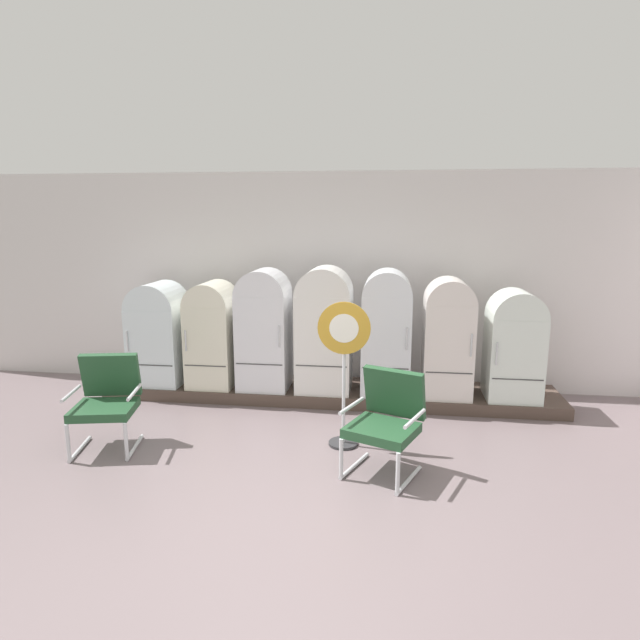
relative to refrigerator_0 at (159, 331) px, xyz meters
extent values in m
cube|color=slate|center=(2.35, -2.93, -0.92)|extent=(12.00, 10.00, 0.05)
cube|color=silver|center=(2.35, 0.73, 0.63)|extent=(11.76, 0.12, 3.04)
cube|color=#47443F|center=(2.35, 0.72, 1.80)|extent=(11.76, 0.07, 0.06)
cube|color=#4B3B32|center=(2.35, 0.09, -0.81)|extent=(6.08, 0.95, 0.16)
cube|color=white|center=(0.00, 0.00, -0.21)|extent=(0.69, 0.69, 1.05)
cylinder|color=white|center=(0.00, 0.00, 0.32)|extent=(0.69, 0.67, 0.69)
cube|color=#383838|center=(0.00, -0.35, -0.40)|extent=(0.63, 0.01, 0.01)
cylinder|color=silver|center=(-0.28, -0.36, -0.08)|extent=(0.02, 0.02, 0.28)
cube|color=silver|center=(0.77, 0.00, -0.17)|extent=(0.61, 0.69, 1.12)
cylinder|color=silver|center=(0.77, 0.00, 0.38)|extent=(0.61, 0.67, 0.61)
cube|color=#383838|center=(0.77, -0.35, -0.38)|extent=(0.56, 0.01, 0.01)
cylinder|color=silver|center=(0.52, -0.36, -0.04)|extent=(0.02, 0.02, 0.28)
cube|color=silver|center=(1.49, -0.04, -0.10)|extent=(0.66, 0.62, 1.27)
cylinder|color=silver|center=(1.49, -0.04, 0.54)|extent=(0.66, 0.60, 0.66)
cube|color=#383838|center=(1.49, -0.35, -0.33)|extent=(0.61, 0.01, 0.01)
cylinder|color=silver|center=(1.76, -0.36, 0.05)|extent=(0.02, 0.02, 0.28)
cube|color=white|center=(2.30, -0.01, -0.09)|extent=(0.71, 0.66, 1.29)
cylinder|color=white|center=(2.30, -0.01, 0.55)|extent=(0.71, 0.65, 0.71)
cube|color=#383838|center=(2.30, -0.35, -0.32)|extent=(0.65, 0.01, 0.01)
cylinder|color=silver|center=(2.59, -0.36, 0.06)|extent=(0.02, 0.02, 0.28)
cube|color=white|center=(3.11, -0.01, -0.08)|extent=(0.62, 0.67, 1.30)
cylinder|color=white|center=(3.11, -0.01, 0.57)|extent=(0.62, 0.66, 0.62)
cube|color=#383838|center=(3.11, -0.35, -0.32)|extent=(0.57, 0.01, 0.01)
cylinder|color=silver|center=(3.36, -0.36, 0.07)|extent=(0.02, 0.02, 0.28)
cube|color=silver|center=(3.89, -0.01, -0.13)|extent=(0.61, 0.66, 1.21)
cylinder|color=silver|center=(3.89, -0.01, 0.48)|extent=(0.61, 0.65, 0.61)
cube|color=#383838|center=(3.89, -0.35, -0.35)|extent=(0.56, 0.01, 0.01)
cylinder|color=silver|center=(4.14, -0.36, 0.02)|extent=(0.02, 0.02, 0.28)
cube|color=silver|center=(4.71, -0.03, -0.21)|extent=(0.66, 0.63, 1.05)
cylinder|color=silver|center=(4.71, -0.03, 0.32)|extent=(0.66, 0.62, 0.66)
cube|color=#383838|center=(4.71, -0.35, -0.40)|extent=(0.60, 0.01, 0.01)
cylinder|color=silver|center=(4.44, -0.36, -0.08)|extent=(0.02, 0.02, 0.28)
cylinder|color=silver|center=(-0.08, -1.91, -0.87)|extent=(0.16, 0.59, 0.04)
cylinder|color=silver|center=(-0.02, -2.18, -0.68)|extent=(0.05, 0.05, 0.39)
cylinder|color=silver|center=(0.48, -1.79, -0.87)|extent=(0.16, 0.59, 0.04)
cylinder|color=silver|center=(0.54, -2.07, -0.68)|extent=(0.05, 0.05, 0.39)
cube|color=#22492B|center=(0.20, -1.85, -0.44)|extent=(0.71, 0.65, 0.09)
cube|color=#22492B|center=(0.14, -1.57, -0.14)|extent=(0.63, 0.29, 0.50)
cylinder|color=silver|center=(-0.12, -1.92, -0.25)|extent=(0.13, 0.48, 0.04)
cylinder|color=silver|center=(0.52, -1.79, -0.25)|extent=(0.13, 0.48, 0.04)
cylinder|color=silver|center=(2.84, -1.91, -0.87)|extent=(0.27, 0.56, 0.04)
cylinder|color=silver|center=(2.73, -2.16, -0.68)|extent=(0.05, 0.05, 0.39)
cylinder|color=silver|center=(3.36, -2.13, -0.87)|extent=(0.27, 0.56, 0.04)
cylinder|color=silver|center=(3.25, -2.39, -0.68)|extent=(0.05, 0.05, 0.39)
cube|color=#22492B|center=(3.10, -2.02, -0.44)|extent=(0.77, 0.74, 0.09)
cube|color=#22492B|center=(3.21, -1.75, -0.14)|extent=(0.63, 0.40, 0.50)
cylinder|color=silver|center=(2.80, -1.89, -0.25)|extent=(0.22, 0.46, 0.04)
cylinder|color=silver|center=(3.40, -2.14, -0.25)|extent=(0.22, 0.46, 0.04)
cylinder|color=#2D2D30|center=(2.68, -1.39, -0.88)|extent=(0.32, 0.32, 0.03)
cylinder|color=silver|center=(2.68, -1.39, -0.22)|extent=(0.04, 0.04, 1.27)
cylinder|color=#BF8C28|center=(2.68, -1.42, 0.41)|extent=(0.55, 0.02, 0.55)
cylinder|color=white|center=(2.68, -1.43, 0.41)|extent=(0.31, 0.00, 0.31)
camera|label=1|loc=(3.14, -6.77, 1.58)|focal=29.77mm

